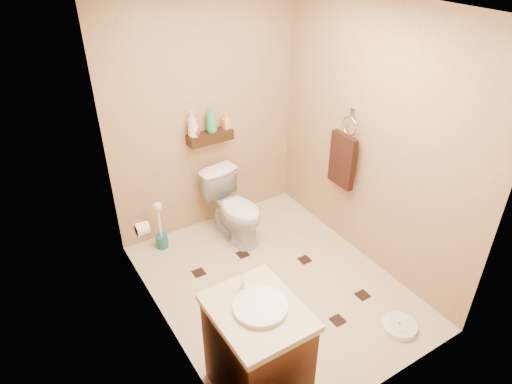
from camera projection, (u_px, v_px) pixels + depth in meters
ground at (274, 285)px, 4.16m from camera, size 2.50×2.50×0.00m
wall_back at (205, 117)px, 4.43m from camera, size 2.00×0.04×2.40m
wall_front at (400, 259)px, 2.63m from camera, size 2.00×0.04×2.40m
wall_left at (155, 208)px, 3.08m from camera, size 0.04×2.50×2.40m
wall_right at (372, 141)px, 3.98m from camera, size 0.04×2.50×2.40m
ceiling at (282, 5)px, 2.90m from camera, size 2.00×2.50×0.02m
wall_shelf at (210, 137)px, 4.47m from camera, size 0.46×0.14×0.10m
floor_accents at (281, 284)px, 4.16m from camera, size 1.22×1.27×0.01m
toilet at (235, 208)px, 4.61m from camera, size 0.49×0.74×0.71m
vanity at (257, 351)px, 3.03m from camera, size 0.55×0.66×0.93m
bathroom_scale at (399, 326)px, 3.71m from camera, size 0.33×0.33×0.06m
toilet_brush at (161, 232)px, 4.54m from camera, size 0.12×0.12×0.53m
towel_ring at (343, 158)px, 4.25m from camera, size 0.12×0.30×0.76m
toilet_paper at (142, 228)px, 3.89m from camera, size 0.12×0.11×0.12m
bottle_a at (192, 124)px, 4.30m from camera, size 0.11×0.11×0.25m
bottle_b at (194, 129)px, 4.33m from camera, size 0.10×0.10×0.15m
bottle_c at (195, 130)px, 4.34m from camera, size 0.14×0.14×0.13m
bottle_d at (211, 119)px, 4.38m from camera, size 0.14×0.14×0.27m
bottle_e at (226, 121)px, 4.48m from camera, size 0.08×0.08×0.15m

